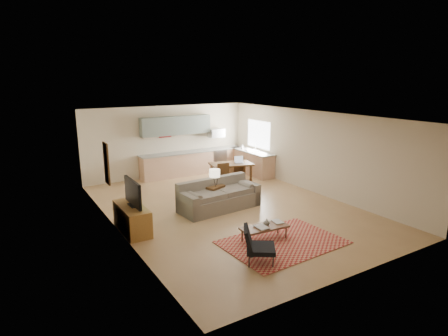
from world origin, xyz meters
TOP-DOWN VIEW (x-y plane):
  - room at (0.00, 0.00)m, footprint 9.00×9.00m
  - kitchen_counter_back at (0.90, 4.18)m, footprint 4.26×0.64m
  - kitchen_counter_right at (2.93, 3.00)m, footprint 0.64×2.26m
  - kitchen_range at (2.00, 4.18)m, footprint 0.62×0.62m
  - kitchen_microwave at (2.00, 4.20)m, footprint 0.62×0.40m
  - upper_cabinets at (0.30, 4.33)m, footprint 2.80×0.34m
  - window_right at (3.23, 3.00)m, footprint 0.02×1.40m
  - wall_art_left at (-3.21, 0.90)m, footprint 0.06×0.42m
  - triptych at (-0.10, 4.47)m, footprint 1.70×0.04m
  - rug at (-0.20, -2.65)m, footprint 2.77×1.99m
  - sofa at (-0.28, 0.10)m, footprint 2.55×1.27m
  - coffee_table at (-0.48, -2.31)m, footprint 1.19×0.54m
  - book_a at (-0.71, -2.34)m, footprint 0.25×0.34m
  - book_b at (-0.15, -2.24)m, footprint 0.30×0.36m
  - vase at (-0.38, -2.27)m, footprint 0.17×0.17m
  - armchair at (-1.20, -3.13)m, footprint 0.93×0.93m
  - tv_credenza at (-2.95, -0.18)m, footprint 0.55×1.43m
  - tv at (-2.90, -0.18)m, footprint 0.11×1.10m
  - console_table at (-0.30, 0.33)m, footprint 0.65×0.54m
  - table_lamp at (-0.30, 0.33)m, footprint 0.40×0.40m
  - dining_table at (1.45, 2.20)m, footprint 1.63×1.16m
  - dining_chair_near at (0.87, 1.68)m, footprint 0.52×0.53m
  - dining_chair_far at (2.03, 2.73)m, footprint 0.48×0.50m
  - laptop at (1.75, 2.11)m, footprint 0.38×0.33m
  - soap_bottle at (2.83, 3.53)m, footprint 0.09×0.09m

SIDE VIEW (x-z plane):
  - rug at x=-0.20m, z-range 0.00..0.02m
  - coffee_table at x=-0.48m, z-range 0.00..0.35m
  - console_table at x=-0.30m, z-range 0.00..0.64m
  - tv_credenza at x=-2.95m, z-range 0.00..0.66m
  - book_b at x=-0.15m, z-range 0.34..0.37m
  - book_a at x=-0.71m, z-range 0.34..0.38m
  - dining_table at x=1.45m, z-range 0.00..0.75m
  - armchair at x=-1.20m, z-range 0.00..0.77m
  - vase at x=-0.38m, z-range 0.34..0.51m
  - sofa at x=-0.28m, z-range 0.00..0.86m
  - dining_chair_near at x=0.87m, z-range 0.00..0.88m
  - dining_chair_far at x=2.03m, z-range 0.00..0.89m
  - kitchen_range at x=2.00m, z-range 0.00..0.90m
  - kitchen_counter_back at x=0.90m, z-range 0.00..0.92m
  - kitchen_counter_right at x=2.93m, z-range 0.00..0.92m
  - laptop at x=1.75m, z-range 0.75..0.98m
  - table_lamp at x=-0.30m, z-range 0.64..1.16m
  - tv at x=-2.90m, z-range 0.66..1.32m
  - soap_bottle at x=2.83m, z-range 0.92..1.11m
  - room at x=0.00m, z-range -3.15..5.85m
  - kitchen_microwave at x=2.00m, z-range 1.38..1.73m
  - window_right at x=3.23m, z-range 1.02..2.08m
  - wall_art_left at x=-3.21m, z-range 1.00..2.10m
  - triptych at x=-0.10m, z-range 1.50..2.00m
  - upper_cabinets at x=0.30m, z-range 1.60..2.30m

